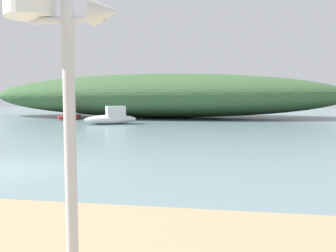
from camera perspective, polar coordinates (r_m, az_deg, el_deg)
name	(u,v)px	position (r m, az deg, el deg)	size (l,w,h in m)	color
ground_plane	(15,169)	(11.71, -23.18, -6.38)	(120.00, 120.00, 0.00)	gray
distant_hill	(163,96)	(37.61, -0.77, 4.89)	(37.11, 12.66, 4.52)	#3D6038
mast_structure	(46,33)	(3.81, -18.90, 13.89)	(1.15, 0.50, 3.18)	silver
sailboat_off_point	(70,117)	(34.19, -15.43, 1.44)	(1.86, 2.95, 3.22)	#B72D28
motorboat_far_right	(112,117)	(28.39, -8.95, 1.35)	(4.23, 3.08, 1.41)	white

